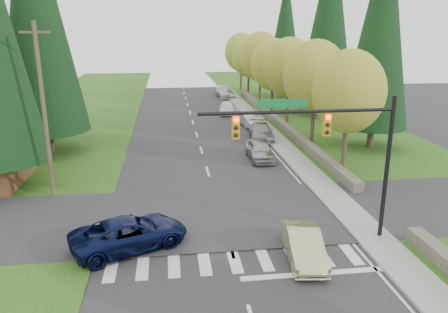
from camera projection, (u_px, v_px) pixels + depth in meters
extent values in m
plane|color=#28282B|center=(248.00, 307.00, 15.69)|extent=(120.00, 120.00, 0.00)
cube|color=#1B5516|center=(358.00, 148.00, 36.31)|extent=(14.00, 110.00, 0.06)
cube|color=#1B5516|center=(31.00, 159.00, 33.06)|extent=(14.00, 110.00, 0.06)
cube|color=#28282B|center=(221.00, 215.00, 23.29)|extent=(120.00, 8.00, 0.10)
cube|color=gray|center=(280.00, 143.00, 37.44)|extent=(1.80, 80.00, 0.13)
cube|color=gray|center=(271.00, 144.00, 37.33)|extent=(0.20, 80.00, 0.13)
cube|color=#4C4438|center=(277.00, 121.00, 45.18)|extent=(0.70, 40.00, 0.70)
cylinder|color=black|center=(387.00, 170.00, 19.90)|extent=(0.20, 0.20, 6.80)
cylinder|color=black|center=(298.00, 112.00, 18.56)|extent=(8.60, 0.16, 0.16)
cube|color=#0C662D|center=(282.00, 104.00, 18.42)|extent=(2.20, 0.04, 0.35)
cube|color=#BF8C0C|center=(327.00, 125.00, 18.89)|extent=(0.32, 0.24, 1.00)
sphere|color=#FF0C05|center=(328.00, 117.00, 18.66)|extent=(0.22, 0.22, 0.22)
cube|color=#BF8C0C|center=(236.00, 127.00, 18.40)|extent=(0.32, 0.24, 1.00)
sphere|color=#FF0C05|center=(236.00, 120.00, 18.16)|extent=(0.22, 0.22, 0.22)
cylinder|color=#473828|center=(44.00, 113.00, 24.48)|extent=(0.24, 0.24, 10.00)
cube|color=#473828|center=(35.00, 32.00, 23.23)|extent=(1.60, 0.10, 0.12)
cylinder|color=#38281C|center=(345.00, 139.00, 29.47)|extent=(0.32, 0.32, 4.76)
ellipsoid|color=olive|center=(349.00, 91.00, 28.55)|extent=(4.80, 4.80, 5.52)
cylinder|color=#38281C|center=(313.00, 118.00, 36.11)|extent=(0.32, 0.32, 4.93)
ellipsoid|color=olive|center=(315.00, 77.00, 35.16)|extent=(5.20, 5.20, 5.98)
cylinder|color=#38281C|center=(288.00, 103.00, 42.72)|extent=(0.32, 0.32, 5.04)
ellipsoid|color=olive|center=(289.00, 68.00, 41.75)|extent=(5.00, 5.00, 5.75)
cylinder|color=#38281C|center=(272.00, 94.00, 49.42)|extent=(0.32, 0.32, 4.82)
ellipsoid|color=olive|center=(273.00, 64.00, 48.49)|extent=(5.00, 5.00, 5.75)
cylinder|color=#38281C|center=(260.00, 85.00, 56.03)|extent=(0.32, 0.32, 5.15)
ellipsoid|color=olive|center=(261.00, 57.00, 55.04)|extent=(5.40, 5.40, 6.21)
cylinder|color=#38281C|center=(248.00, 80.00, 62.73)|extent=(0.32, 0.32, 4.70)
ellipsoid|color=olive|center=(249.00, 57.00, 61.82)|extent=(4.80, 4.80, 5.52)
cylinder|color=#38281C|center=(241.00, 74.00, 69.35)|extent=(0.32, 0.32, 4.98)
ellipsoid|color=olive|center=(241.00, 52.00, 68.39)|extent=(5.20, 5.20, 5.98)
cylinder|color=#38281C|center=(2.00, 172.00, 27.08)|extent=(0.50, 0.50, 2.00)
cylinder|color=#38281C|center=(50.00, 140.00, 34.81)|extent=(0.50, 0.50, 2.00)
cone|color=black|center=(34.00, 4.00, 31.88)|extent=(6.46, 6.46, 19.00)
cylinder|color=#38281C|center=(44.00, 125.00, 40.27)|extent=(0.50, 0.50, 2.00)
cone|color=black|center=(31.00, 19.00, 37.62)|extent=(5.78, 5.78, 17.00)
cylinder|color=#38281C|center=(370.00, 136.00, 36.16)|extent=(0.50, 0.50, 2.00)
cone|color=black|center=(381.00, 25.00, 33.66)|extent=(5.44, 5.44, 16.00)
cylinder|color=#38281C|center=(323.00, 106.00, 49.59)|extent=(0.50, 0.50, 2.00)
cone|color=black|center=(329.00, 16.00, 46.80)|extent=(6.12, 6.12, 18.00)
cylinder|color=#38281C|center=(283.00, 90.00, 62.77)|extent=(0.50, 0.50, 2.00)
cone|color=black|center=(285.00, 30.00, 60.41)|extent=(5.10, 5.10, 15.00)
imported|color=tan|center=(304.00, 245.00, 18.72)|extent=(1.84, 4.19, 1.34)
imported|color=#0B1237|center=(130.00, 233.00, 19.67)|extent=(5.76, 4.31, 1.45)
imported|color=#9D9DA1|center=(260.00, 150.00, 32.97)|extent=(1.74, 4.31, 1.47)
imported|color=gray|center=(261.00, 132.00, 38.85)|extent=(2.52, 5.05, 1.41)
imported|color=#B8B8BE|center=(249.00, 118.00, 44.27)|extent=(2.21, 4.93, 1.57)
imported|color=silver|center=(227.00, 108.00, 50.27)|extent=(2.29, 4.51, 1.47)
imported|color=#B7B7BC|center=(225.00, 92.00, 62.24)|extent=(2.52, 5.48, 1.55)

